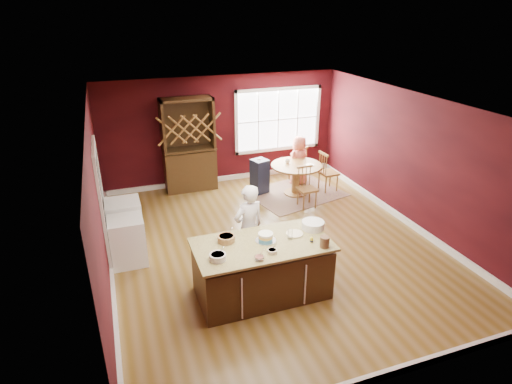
% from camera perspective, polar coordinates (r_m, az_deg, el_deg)
% --- Properties ---
extents(room_shell, '(7.00, 7.00, 7.00)m').
position_cam_1_polar(room_shell, '(7.72, 2.39, 1.69)').
color(room_shell, brown).
rests_on(room_shell, ground).
extents(window, '(2.36, 0.10, 1.66)m').
position_cam_1_polar(window, '(11.28, 2.95, 9.61)').
color(window, white).
rests_on(window, room_shell).
extents(doorway, '(0.08, 1.26, 2.13)m').
position_cam_1_polar(doorway, '(7.92, -19.77, -1.75)').
color(doorway, white).
rests_on(doorway, room_shell).
extents(kitchen_island, '(2.09, 1.09, 0.92)m').
position_cam_1_polar(kitchen_island, '(6.79, 0.80, -10.37)').
color(kitchen_island, '#352210').
rests_on(kitchen_island, ground).
extents(dining_table, '(1.22, 1.22, 0.75)m').
position_cam_1_polar(dining_table, '(10.31, 5.39, 2.52)').
color(dining_table, olive).
rests_on(dining_table, ground).
extents(baker, '(0.66, 0.52, 1.57)m').
position_cam_1_polar(baker, '(7.22, -0.99, -4.86)').
color(baker, silver).
rests_on(baker, ground).
extents(layer_cake, '(0.32, 0.32, 0.13)m').
position_cam_1_polar(layer_cake, '(6.57, 1.30, -6.03)').
color(layer_cake, white).
rests_on(layer_cake, kitchen_island).
extents(bowl_blue, '(0.24, 0.24, 0.09)m').
position_cam_1_polar(bowl_blue, '(6.14, -5.12, -8.61)').
color(bowl_blue, white).
rests_on(bowl_blue, kitchen_island).
extents(bowl_yellow, '(0.27, 0.27, 0.10)m').
position_cam_1_polar(bowl_yellow, '(6.57, -3.99, -6.21)').
color(bowl_yellow, '#AB6F44').
rests_on(bowl_yellow, kitchen_island).
extents(bowl_pink, '(0.15, 0.15, 0.05)m').
position_cam_1_polar(bowl_pink, '(6.13, 0.44, -8.79)').
color(bowl_pink, silver).
rests_on(bowl_pink, kitchen_island).
extents(bowl_olive, '(0.15, 0.15, 0.06)m').
position_cam_1_polar(bowl_olive, '(6.29, 2.18, -7.90)').
color(bowl_olive, beige).
rests_on(bowl_olive, kitchen_island).
extents(drinking_glass, '(0.08, 0.08, 0.16)m').
position_cam_1_polar(drinking_glass, '(6.62, 4.57, -5.66)').
color(drinking_glass, silver).
rests_on(drinking_glass, kitchen_island).
extents(dinner_plate, '(0.27, 0.27, 0.02)m').
position_cam_1_polar(dinner_plate, '(6.80, 5.16, -5.56)').
color(dinner_plate, beige).
rests_on(dinner_plate, kitchen_island).
extents(white_tub, '(0.36, 0.36, 0.12)m').
position_cam_1_polar(white_tub, '(6.97, 7.60, -4.38)').
color(white_tub, white).
rests_on(white_tub, kitchen_island).
extents(stoneware_crock, '(0.14, 0.14, 0.17)m').
position_cam_1_polar(stoneware_crock, '(6.48, 9.14, -6.58)').
color(stoneware_crock, '#482B1B').
rests_on(stoneware_crock, kitchen_island).
extents(toy_figurine, '(0.05, 0.05, 0.09)m').
position_cam_1_polar(toy_figurine, '(6.60, 7.43, -6.29)').
color(toy_figurine, yellow).
rests_on(toy_figurine, kitchen_island).
extents(rug, '(2.47, 2.11, 0.01)m').
position_cam_1_polar(rug, '(10.51, 5.28, -0.17)').
color(rug, brown).
rests_on(rug, ground).
extents(chair_east, '(0.43, 0.45, 1.01)m').
position_cam_1_polar(chair_east, '(10.63, 9.68, 2.78)').
color(chair_east, olive).
rests_on(chair_east, ground).
extents(chair_south, '(0.41, 0.39, 0.95)m').
position_cam_1_polar(chair_south, '(9.67, 6.85, 0.61)').
color(chair_south, brown).
rests_on(chair_south, ground).
extents(chair_north, '(0.51, 0.50, 0.93)m').
position_cam_1_polar(chair_north, '(11.19, 5.57, 3.87)').
color(chair_north, brown).
rests_on(chair_north, ground).
extents(seated_woman, '(0.71, 0.57, 1.27)m').
position_cam_1_polar(seated_woman, '(10.85, 5.73, 4.18)').
color(seated_woman, '#C65F4C').
rests_on(seated_woman, ground).
extents(high_chair, '(0.45, 0.45, 0.88)m').
position_cam_1_polar(high_chair, '(10.38, 0.50, 2.22)').
color(high_chair, '#212C44').
rests_on(high_chair, ground).
extents(toddler, '(0.18, 0.14, 0.26)m').
position_cam_1_polar(toddler, '(10.24, 0.80, 4.13)').
color(toddler, '#8CA5BF').
rests_on(toddler, high_chair).
extents(table_plate, '(0.20, 0.20, 0.01)m').
position_cam_1_polar(table_plate, '(10.22, 7.20, 3.58)').
color(table_plate, beige).
rests_on(table_plate, dining_table).
extents(table_cup, '(0.14, 0.14, 0.09)m').
position_cam_1_polar(table_cup, '(10.30, 4.22, 4.10)').
color(table_cup, silver).
rests_on(table_cup, dining_table).
extents(hutch, '(1.24, 0.52, 2.27)m').
position_cam_1_polar(hutch, '(10.48, -8.95, 6.19)').
color(hutch, black).
rests_on(hutch, ground).
extents(washer, '(0.60, 0.58, 0.86)m').
position_cam_1_polar(washer, '(7.89, -16.74, -6.27)').
color(washer, silver).
rests_on(washer, ground).
extents(dryer, '(0.63, 0.61, 0.92)m').
position_cam_1_polar(dryer, '(8.44, -17.08, -4.05)').
color(dryer, white).
rests_on(dryer, ground).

